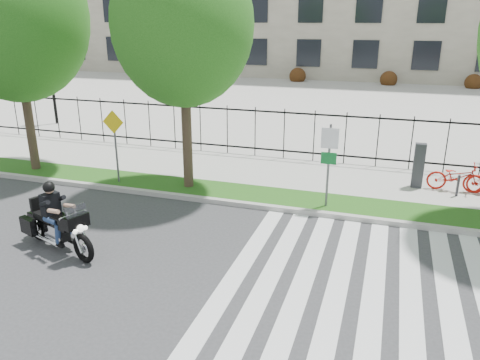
% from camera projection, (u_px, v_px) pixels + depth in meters
% --- Properties ---
extents(ground, '(120.00, 120.00, 0.00)m').
position_uv_depth(ground, '(146.00, 264.00, 11.07)').
color(ground, '#343436').
rests_on(ground, ground).
extents(curb, '(60.00, 0.20, 0.15)m').
position_uv_depth(curb, '(209.00, 200.00, 14.73)').
color(curb, '#A7A49D').
rests_on(curb, ground).
extents(grass_verge, '(60.00, 1.50, 0.15)m').
position_uv_depth(grass_verge, '(219.00, 191.00, 15.49)').
color(grass_verge, '#215114').
rests_on(grass_verge, ground).
extents(sidewalk, '(60.00, 3.50, 0.15)m').
position_uv_depth(sidewalk, '(242.00, 169.00, 17.74)').
color(sidewalk, '#ADAAA2').
rests_on(sidewalk, ground).
extents(plaza, '(80.00, 34.00, 0.10)m').
position_uv_depth(plaza, '(317.00, 98.00, 33.51)').
color(plaza, '#ADAAA2').
rests_on(plaza, ground).
extents(crosswalk_stripes, '(5.70, 8.00, 0.01)m').
position_uv_depth(crosswalk_stripes, '(353.00, 299.00, 9.65)').
color(crosswalk_stripes, silver).
rests_on(crosswalk_stripes, ground).
extents(iron_fence, '(30.00, 0.06, 2.00)m').
position_uv_depth(iron_fence, '(255.00, 132.00, 18.96)').
color(iron_fence, black).
rests_on(iron_fence, sidewalk).
extents(lamp_post_left, '(1.06, 0.70, 4.25)m').
position_uv_depth(lamp_post_left, '(49.00, 65.00, 24.31)').
color(lamp_post_left, black).
rests_on(lamp_post_left, ground).
extents(street_tree_0, '(5.01, 5.01, 8.27)m').
position_uv_depth(street_tree_0, '(14.00, 17.00, 15.86)').
color(street_tree_0, '#36251D').
rests_on(street_tree_0, grass_verge).
extents(street_tree_1, '(4.33, 4.33, 7.66)m').
position_uv_depth(street_tree_1, '(183.00, 25.00, 14.09)').
color(street_tree_1, '#36251D').
rests_on(street_tree_1, grass_verge).
extents(sign_pole_regulatory, '(0.50, 0.09, 2.50)m').
position_uv_depth(sign_pole_regulatory, '(329.00, 155.00, 13.56)').
color(sign_pole_regulatory, '#59595B').
rests_on(sign_pole_regulatory, grass_verge).
extents(sign_pole_warning, '(0.78, 0.09, 2.49)m').
position_uv_depth(sign_pole_warning, '(115.00, 137.00, 15.66)').
color(sign_pole_warning, '#59595B').
rests_on(sign_pole_warning, grass_verge).
extents(motorcycle_rider, '(2.66, 1.35, 2.14)m').
position_uv_depth(motorcycle_rider, '(57.00, 224.00, 11.52)').
color(motorcycle_rider, black).
rests_on(motorcycle_rider, ground).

